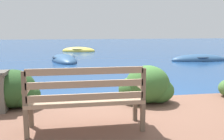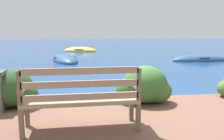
# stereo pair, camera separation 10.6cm
# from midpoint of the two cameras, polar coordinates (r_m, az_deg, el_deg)

# --- Properties ---
(ground_plane) EXTENTS (80.00, 80.00, 0.00)m
(ground_plane) POSITION_cam_midpoint_polar(r_m,az_deg,el_deg) (5.40, 3.78, -8.47)
(ground_plane) COLOR navy
(park_bench) EXTENTS (1.65, 0.48, 0.93)m
(park_bench) POSITION_cam_midpoint_polar(r_m,az_deg,el_deg) (3.53, -6.91, -6.16)
(park_bench) COLOR brown
(park_bench) RESTS_ON patio_terrace
(hedge_clump_far_left) EXTENTS (1.03, 0.74, 0.70)m
(hedge_clump_far_left) POSITION_cam_midpoint_polar(r_m,az_deg,el_deg) (4.97, -22.40, -4.47)
(hedge_clump_far_left) COLOR #284C23
(hedge_clump_far_left) RESTS_ON patio_terrace
(hedge_clump_left) EXTENTS (1.08, 0.78, 0.73)m
(hedge_clump_left) POSITION_cam_midpoint_polar(r_m,az_deg,el_deg) (4.93, 7.32, -3.75)
(hedge_clump_left) COLOR #38662D
(hedge_clump_left) RESTS_ON patio_terrace
(rowboat_nearest) EXTENTS (3.09, 1.13, 0.61)m
(rowboat_nearest) POSITION_cam_midpoint_polar(r_m,az_deg,el_deg) (14.11, 19.08, 2.22)
(rowboat_nearest) COLOR #2D517A
(rowboat_nearest) RESTS_ON ground_plane
(rowboat_mid) EXTENTS (1.85, 3.30, 0.62)m
(rowboat_mid) POSITION_cam_midpoint_polar(r_m,az_deg,el_deg) (13.45, -11.16, 2.24)
(rowboat_mid) COLOR #2D517A
(rowboat_mid) RESTS_ON ground_plane
(rowboat_far) EXTENTS (2.79, 1.91, 0.61)m
(rowboat_far) POSITION_cam_midpoint_polar(r_m,az_deg,el_deg) (19.30, -7.81, 4.38)
(rowboat_far) COLOR #DBC64C
(rowboat_far) RESTS_ON ground_plane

